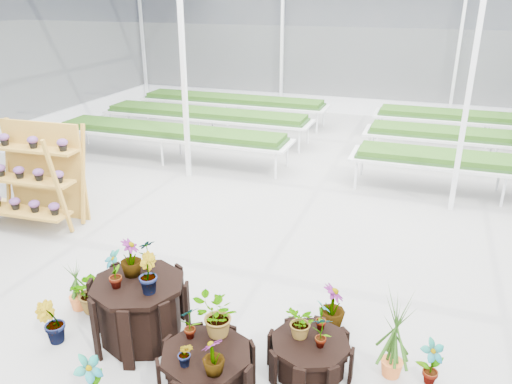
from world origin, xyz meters
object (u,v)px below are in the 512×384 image
(plinth_tall, at_px, (140,310))
(plinth_low, at_px, (310,356))
(shelf_rack, at_px, (32,177))
(plinth_mid, at_px, (207,372))

(plinth_tall, xyz_separation_m, plinth_low, (2.20, 0.10, -0.20))
(plinth_low, distance_m, shelf_rack, 6.38)
(plinth_tall, distance_m, shelf_rack, 4.43)
(plinth_mid, height_order, plinth_low, plinth_mid)
(shelf_rack, bearing_deg, plinth_tall, -35.55)
(plinth_low, bearing_deg, shelf_rack, 159.25)
(plinth_mid, distance_m, plinth_low, 1.22)
(plinth_mid, bearing_deg, shelf_rack, 149.12)
(plinth_tall, bearing_deg, plinth_low, 2.60)
(plinth_tall, distance_m, plinth_mid, 1.35)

